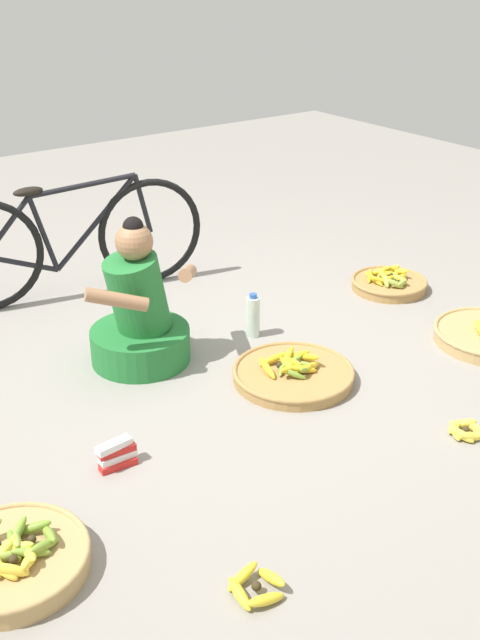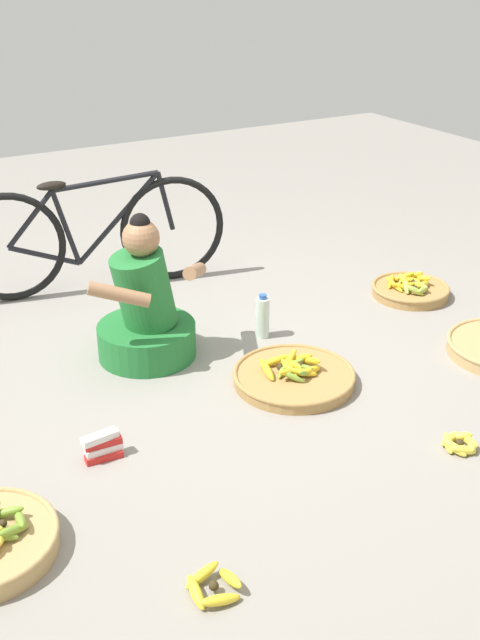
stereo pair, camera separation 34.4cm
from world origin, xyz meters
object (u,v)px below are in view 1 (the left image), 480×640
Objects in this scene: vendor_woman_front at (139,317)px; loose_bananas_back_left at (255,587)px; water_bottle at (253,316)px; packet_carton_stack at (117,454)px; banana_basket_front_left at (389,283)px; banana_basket_front_right at (11,560)px; loose_bananas_back_right at (466,430)px; bicycle_leaning at (71,241)px; banana_basket_front_center at (293,373)px.

vendor_woman_front reaches higher than loose_bananas_back_left.
vendor_woman_front is at bearing 169.78° from water_bottle.
packet_carton_stack is at bearing -125.72° from vendor_woman_front.
vendor_woman_front is at bearing 176.57° from banana_basket_front_left.
banana_basket_front_right is 1.99m from loose_bananas_back_right.
bicycle_leaning is (0.08, 0.98, 0.11)m from vendor_woman_front.
banana_basket_front_right is at bearing -136.10° from vendor_woman_front.
packet_carton_stack is (-0.62, -1.74, -0.30)m from bicycle_leaning.
banana_basket_front_center is at bearing 15.30° from banana_basket_front_right.
loose_bananas_back_left is at bearing -42.72° from banana_basket_front_right.
banana_basket_front_center is at bearing 110.76° from loose_bananas_back_right.
water_bottle is (1.14, 1.54, 0.09)m from loose_bananas_back_left.
banana_basket_front_center reaches higher than loose_bananas_back_right.
banana_basket_front_left is 0.78× the size of banana_basket_front_center.
banana_basket_front_left is at bearing 23.33° from banana_basket_front_center.
bicycle_leaning is at bearing 107.02° from loose_bananas_back_right.
vendor_woman_front is 0.99m from bicycle_leaning.
banana_basket_front_right is at bearing -164.70° from banana_basket_front_center.
packet_carton_stack is at bearing 92.74° from loose_bananas_back_left.
banana_basket_front_right is 0.85m from loose_bananas_back_left.
loose_bananas_back_right is at bearing -82.26° from water_bottle.
water_bottle is at bearing 53.45° from loose_bananas_back_left.
loose_bananas_back_right is 1.54m from packet_carton_stack.
packet_carton_stack is at bearing -109.65° from bicycle_leaning.
banana_basket_front_right is (-1.20, -2.06, -0.31)m from bicycle_leaning.
bicycle_leaning reaches higher than banana_basket_front_left.
banana_basket_front_left is at bearing 15.85° from packet_carton_stack.
banana_basket_front_right reaches higher than banana_basket_front_center.
water_bottle is at bearing 28.15° from packet_carton_stack.
loose_bananas_back_right is at bearing -69.24° from banana_basket_front_center.
vendor_woman_front is at bearing 129.11° from banana_basket_front_center.
banana_basket_front_left is 1.63m from loose_bananas_back_right.
banana_basket_front_right reaches higher than packet_carton_stack.
vendor_woman_front is 3.09× the size of water_bottle.
banana_basket_front_left reaches higher than packet_carton_stack.
banana_basket_front_center reaches higher than packet_carton_stack.
vendor_woman_front reaches higher than loose_bananas_back_right.
banana_basket_front_left is 2.56× the size of loose_bananas_back_left.
banana_basket_front_center is 0.89m from loose_bananas_back_right.
vendor_woman_front reaches higher than bicycle_leaning.
loose_bananas_back_right is (0.83, -1.46, -0.22)m from vendor_woman_front.
loose_bananas_back_left is (-1.33, -0.19, 0.00)m from loose_bananas_back_right.
bicycle_leaning is 8.93× the size of loose_bananas_back_left.
banana_basket_front_right is at bearing 137.28° from loose_bananas_back_left.
bicycle_leaning is 1.87m from packet_carton_stack.
banana_basket_front_right is 0.90× the size of banana_basket_front_center.
banana_basket_front_center is 3.50× the size of packet_carton_stack.
banana_basket_front_left is (2.86, 0.98, -0.01)m from banana_basket_front_right.
water_bottle is (1.77, 0.96, 0.07)m from banana_basket_front_right.
vendor_woman_front is at bearing 73.32° from loose_bananas_back_left.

